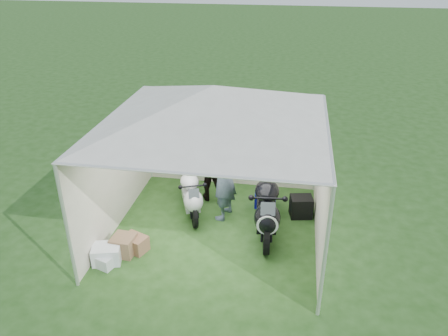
{
  "coord_description": "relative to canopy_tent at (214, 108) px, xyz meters",
  "views": [
    {
      "loc": [
        1.4,
        -7.23,
        5.1
      ],
      "look_at": [
        0.12,
        0.35,
        1.23
      ],
      "focal_mm": 35.0,
      "sensor_mm": 36.0,
      "label": 1
    }
  ],
  "objects": [
    {
      "name": "motorcycle_white",
      "position": [
        -0.63,
        0.51,
        -2.09
      ],
      "size": [
        0.86,
        1.69,
        0.87
      ],
      "rotation": [
        0.0,
        0.0,
        0.37
      ],
      "color": "black",
      "rests_on": "ground"
    },
    {
      "name": "crate_0",
      "position": [
        -1.75,
        -1.36,
        -2.41
      ],
      "size": [
        0.58,
        0.5,
        0.33
      ],
      "primitive_type": "cube",
      "rotation": [
        0.0,
        0.0,
        0.25
      ],
      "color": "silver",
      "rests_on": "ground"
    },
    {
      "name": "equipment_box",
      "position": [
        1.7,
        0.77,
        -2.35
      ],
      "size": [
        0.52,
        0.44,
        0.45
      ],
      "primitive_type": "cube",
      "rotation": [
        0.0,
        0.0,
        0.2
      ],
      "color": "black",
      "rests_on": "ground"
    },
    {
      "name": "crate_3",
      "position": [
        -1.36,
        -0.95,
        -2.42
      ],
      "size": [
        0.54,
        0.47,
        0.3
      ],
      "primitive_type": "cube",
      "rotation": [
        0.0,
        0.0,
        -0.38
      ],
      "color": "brown",
      "rests_on": "ground"
    },
    {
      "name": "canopy_tent",
      "position": [
        0.0,
        0.0,
        0.0
      ],
      "size": [
        5.66,
        5.66,
        3.0
      ],
      "color": "silver",
      "rests_on": "ground"
    },
    {
      "name": "ground",
      "position": [
        0.0,
        -0.03,
        -2.58
      ],
      "size": [
        80.0,
        80.0,
        0.0
      ],
      "primitive_type": "plane",
      "color": "#1F4414",
      "rests_on": "ground"
    },
    {
      "name": "paddock_stand",
      "position": [
        0.92,
        1.04,
        -2.4
      ],
      "size": [
        0.48,
        0.33,
        0.34
      ],
      "primitive_type": "cube",
      "rotation": [
        0.0,
        0.0,
        0.09
      ],
      "color": "#1411C7",
      "rests_on": "ground"
    },
    {
      "name": "person_dark_jacket",
      "position": [
        -0.29,
        1.21,
        -1.69
      ],
      "size": [
        0.97,
        0.82,
        1.77
      ],
      "primitive_type": "imported",
      "rotation": [
        0.0,
        0.0,
        2.95
      ],
      "color": "black",
      "rests_on": "ground"
    },
    {
      "name": "person_blue_jacket",
      "position": [
        0.09,
        0.49,
        -1.59
      ],
      "size": [
        0.61,
        0.8,
        1.97
      ],
      "primitive_type": "imported",
      "rotation": [
        0.0,
        0.0,
        -1.79
      ],
      "color": "slate",
      "rests_on": "ground"
    },
    {
      "name": "crate_2",
      "position": [
        -1.73,
        -1.5,
        -2.46
      ],
      "size": [
        0.38,
        0.35,
        0.23
      ],
      "primitive_type": "cube",
      "rotation": [
        0.0,
        0.0,
        -0.33
      ],
      "color": "silver",
      "rests_on": "ground"
    },
    {
      "name": "motorcycle_black",
      "position": [
        1.01,
        0.05,
        -1.98
      ],
      "size": [
        0.61,
        2.18,
        1.07
      ],
      "rotation": [
        0.0,
        0.0,
        0.09
      ],
      "color": "black",
      "rests_on": "ground"
    },
    {
      "name": "crate_1",
      "position": [
        -1.53,
        -1.07,
        -2.39
      ],
      "size": [
        0.44,
        0.44,
        0.37
      ],
      "primitive_type": "cube",
      "rotation": [
        0.0,
        0.0,
        -0.08
      ],
      "color": "brown",
      "rests_on": "ground"
    }
  ]
}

